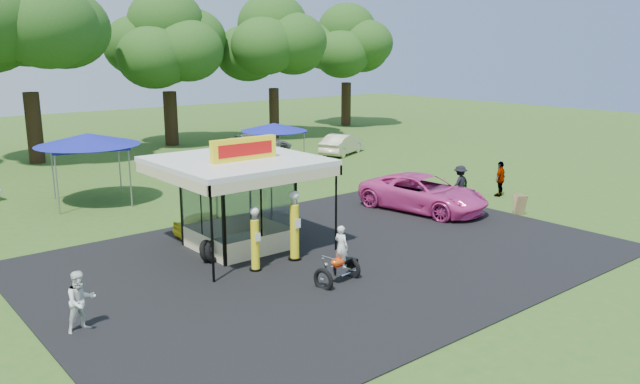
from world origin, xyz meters
The scene contains 22 objects.
ground centered at (0.00, 0.00, 0.00)m, with size 120.00×120.00×0.00m, color #2F5A1C.
asphalt_apron centered at (0.00, 2.00, 0.02)m, with size 20.00×14.00×0.04m, color black.
gas_station_kiosk centered at (-2.00, 4.99, 1.78)m, with size 5.40×5.40×4.18m.
gas_pump_left centered at (-2.91, 2.53, 1.06)m, with size 0.41×0.41×2.20m.
gas_pump_right centered at (-1.26, 2.55, 1.20)m, with size 0.47×0.47×2.50m.
motorcycle centered at (-1.43, -0.03, 0.75)m, with size 1.68×1.00×1.93m.
spare_tires centered at (-3.65, 4.26, 0.40)m, with size 1.02×0.90×0.83m.
a_frame_sign centered at (10.18, 1.08, 0.46)m, with size 0.55×0.64×0.91m.
kiosk_car centered at (-2.00, 7.20, 0.48)m, with size 1.13×2.82×0.96m, color yellow.
pink_sedan centered at (7.41, 4.30, 0.82)m, with size 2.73×5.91×1.64m, color #E53E99.
spectator_west centered at (-8.93, 1.64, 0.83)m, with size 0.80×0.63×1.65m, color white.
spectator_east_a centered at (10.14, 4.38, 0.88)m, with size 1.14×0.65×1.76m, color black.
spectator_east_b centered at (12.54, 3.77, 0.89)m, with size 1.04×0.43×1.78m, color gray.
bg_car_c centered at (6.08, 18.38, 0.87)m, with size 2.06×5.12×1.74m, color #A7A8AB.
bg_car_d centered at (10.11, 22.05, 0.72)m, with size 2.38×5.17×1.44m, color slate.
bg_car_e centered at (14.78, 18.27, 0.72)m, with size 1.52×4.37×1.44m, color beige.
tent_west centered at (-3.73, 15.34, 3.05)m, with size 4.82×4.82×3.37m.
tent_east centered at (8.07, 16.91, 2.55)m, with size 4.04×4.04×2.82m.
oak_far_c centered at (-2.62, 28.37, 8.15)m, with size 10.89×10.89×12.84m.
oak_far_d centered at (7.58, 29.78, 7.21)m, with size 9.50×9.50×11.31m.
oak_far_e centered at (15.98, 28.08, 7.21)m, with size 9.49×9.49×11.30m.
oak_far_f centered at (26.11, 30.54, 7.12)m, with size 9.21×9.21×11.09m.
Camera 1 is at (-13.74, -14.02, 7.25)m, focal length 35.00 mm.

